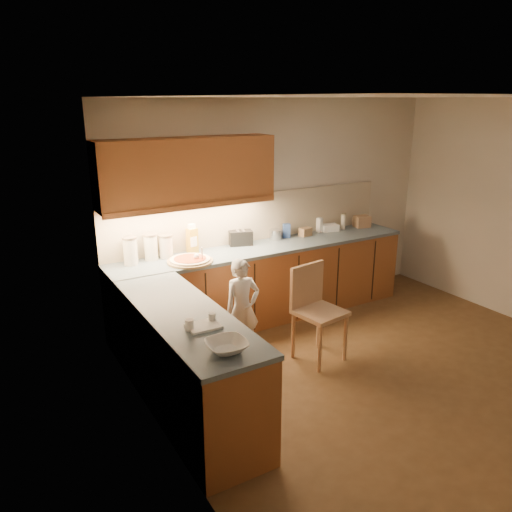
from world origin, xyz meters
name	(u,v)px	position (x,y,z in m)	size (l,w,h in m)	color
room	(401,205)	(0.00, 0.00, 1.68)	(4.54, 4.50, 2.62)	#52361C
l_counter	(244,304)	(-0.92, 1.25, 0.46)	(3.77, 2.62, 0.92)	#95542B
backsplash	(253,217)	(-0.38, 1.99, 1.21)	(3.75, 0.02, 0.58)	#B9AA8F
upper_cabinets	(188,171)	(-1.27, 1.82, 1.85)	(1.95, 0.36, 0.73)	#95542B
pizza_on_board	(190,260)	(-1.39, 1.59, 0.94)	(0.49, 0.49, 0.20)	tan
child	(242,309)	(-1.07, 1.01, 0.53)	(0.39, 0.25, 1.06)	silver
wooden_chair	(315,305)	(-0.45, 0.62, 0.57)	(0.51, 0.51, 0.99)	tan
mixing_bowl	(227,346)	(-1.95, -0.35, 0.96)	(0.29, 0.29, 0.07)	white
canister_a	(130,251)	(-1.95, 1.82, 1.07)	(0.15, 0.15, 0.30)	white
canister_b	(131,251)	(-1.92, 1.89, 1.05)	(0.14, 0.14, 0.25)	silver
canister_c	(151,247)	(-1.71, 1.88, 1.07)	(0.15, 0.15, 0.29)	white
canister_d	(166,246)	(-1.55, 1.87, 1.05)	(0.16, 0.16, 0.26)	silver
oil_jug	(192,240)	(-1.23, 1.88, 1.07)	(0.13, 0.11, 0.34)	#B78F24
toaster	(241,238)	(-0.61, 1.89, 1.01)	(0.31, 0.23, 0.18)	black
steel_pot	(276,234)	(-0.12, 1.89, 0.98)	(0.16, 0.16, 0.12)	silver
blue_box	(286,231)	(0.05, 1.89, 1.01)	(0.09, 0.06, 0.18)	#34529C
card_box_a	(305,232)	(0.30, 1.83, 0.97)	(0.15, 0.10, 0.10)	#A47F58
white_bottle	(319,225)	(0.57, 1.90, 1.01)	(0.06, 0.06, 0.19)	white
flat_pack	(329,228)	(0.72, 1.88, 0.96)	(0.22, 0.15, 0.09)	white
tall_jar	(343,221)	(0.93, 1.85, 1.03)	(0.07, 0.07, 0.21)	white
card_box_b	(362,221)	(1.23, 1.82, 1.00)	(0.20, 0.15, 0.15)	#A77C5A
dough_cloth	(203,326)	(-1.93, 0.07, 0.93)	(0.25, 0.19, 0.02)	white
spice_jar_a	(190,325)	(-2.04, 0.07, 0.96)	(0.07, 0.07, 0.09)	white
spice_jar_b	(212,318)	(-1.83, 0.12, 0.96)	(0.06, 0.06, 0.07)	white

